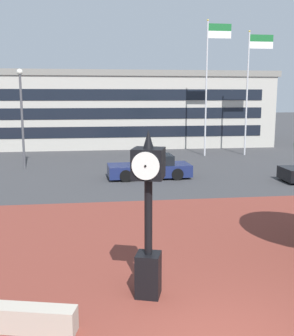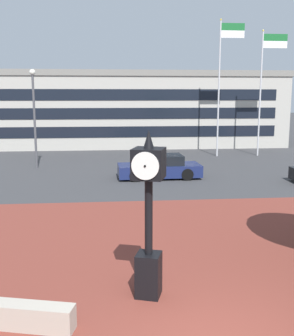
{
  "view_description": "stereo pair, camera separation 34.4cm",
  "coord_description": "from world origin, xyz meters",
  "views": [
    {
      "loc": [
        -2.07,
        -6.43,
        4.46
      ],
      "look_at": [
        -0.93,
        2.01,
        2.96
      ],
      "focal_mm": 43.95,
      "sensor_mm": 36.0,
      "label": 1
    },
    {
      "loc": [
        -1.73,
        -6.47,
        4.46
      ],
      "look_at": [
        -0.93,
        2.01,
        2.96
      ],
      "focal_mm": 43.95,
      "sensor_mm": 36.0,
      "label": 2
    }
  ],
  "objects": [
    {
      "name": "car_street_near",
      "position": [
        1.08,
        15.56,
        0.57
      ],
      "size": [
        4.55,
        2.04,
        1.28
      ],
      "rotation": [
        0.0,
        0.0,
        1.6
      ],
      "color": "navy",
      "rests_on": "ground"
    },
    {
      "name": "street_clock",
      "position": [
        -0.88,
        2.15,
        1.87
      ],
      "size": [
        0.82,
        0.86,
        3.76
      ],
      "rotation": [
        0.0,
        0.0,
        -0.31
      ],
      "color": "black",
      "rests_on": "ground"
    },
    {
      "name": "street_lamp_post",
      "position": [
        -6.2,
        19.34,
        3.74
      ],
      "size": [
        0.36,
        0.36,
        6.04
      ],
      "color": "#4C4C51",
      "rests_on": "ground"
    },
    {
      "name": "flagpole_primary",
      "position": [
        6.57,
        23.41,
        5.88
      ],
      "size": [
        1.83,
        0.14,
        9.85
      ],
      "color": "silver",
      "rests_on": "ground"
    },
    {
      "name": "civic_building",
      "position": [
        0.26,
        32.64,
        3.29
      ],
      "size": [
        27.63,
        10.38,
        6.56
      ],
      "color": "#B2ADA3",
      "rests_on": "ground"
    },
    {
      "name": "flagpole_secondary",
      "position": [
        9.74,
        23.41,
        5.52
      ],
      "size": [
        1.92,
        0.14,
        9.15
      ],
      "color": "silver",
      "rests_on": "ground"
    },
    {
      "name": "plaza_brick_paving",
      "position": [
        0.0,
        3.31,
        0.0
      ],
      "size": [
        44.0,
        14.61,
        0.01
      ],
      "primitive_type": "cube",
      "color": "brown",
      "rests_on": "ground"
    }
  ]
}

